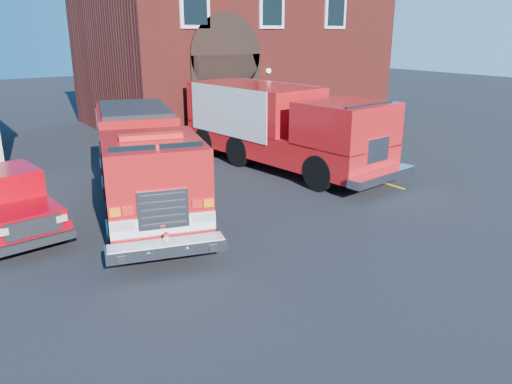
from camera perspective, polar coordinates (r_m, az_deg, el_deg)
ground at (r=13.44m, az=-2.94°, el=-3.98°), size 100.00×100.00×0.00m
parking_stripe_near at (r=18.18m, az=12.92°, el=1.49°), size 0.12×3.00×0.01m
parking_stripe_mid at (r=20.22m, az=6.67°, el=3.49°), size 0.12×3.00×0.01m
parking_stripe_far at (r=22.48m, az=1.60°, el=5.08°), size 0.12×3.00×0.01m
fire_station at (r=29.10m, az=-2.75°, el=16.45°), size 15.20×10.20×8.45m
fire_engine at (r=14.92m, az=-12.77°, el=3.51°), size 4.92×9.14×2.71m
pickup_truck at (r=14.66m, az=-27.06°, el=-0.83°), size 2.33×5.25×1.67m
secondary_truck at (r=19.12m, az=2.82°, el=7.76°), size 3.78×9.49×3.00m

